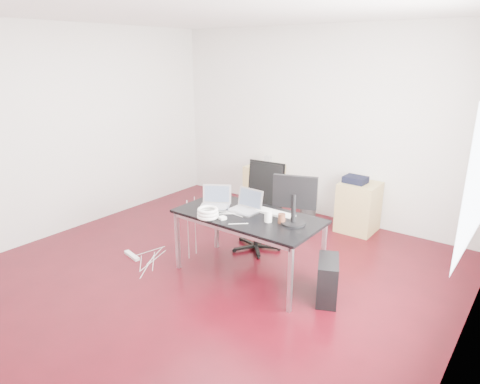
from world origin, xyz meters
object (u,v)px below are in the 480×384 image
Objects in this scene: filing_cabinet_left at (264,187)px; pc_tower at (327,280)px; desk at (248,220)px; office_chair at (260,202)px; filing_cabinet_right at (358,207)px.

pc_tower is (2.04, -1.90, -0.13)m from filing_cabinet_left.
desk reaches higher than pc_tower.
filing_cabinet_right is at bearing 51.59° from office_chair.
office_chair is 1.47m from pc_tower.
office_chair is at bearing 128.80° from pc_tower.
office_chair is 2.40× the size of pc_tower.
pc_tower is at bearing 4.85° from desk.
desk is 2.29× the size of filing_cabinet_left.
filing_cabinet_left is at bearing 180.00° from filing_cabinet_right.
office_chair is 1.53m from filing_cabinet_right.
desk is at bearing -103.72° from filing_cabinet_right.
desk is 1.48× the size of office_chair.
filing_cabinet_right is at bearing 76.28° from desk.
pc_tower is at bearing -32.13° from office_chair.
office_chair is at bearing 114.99° from desk.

